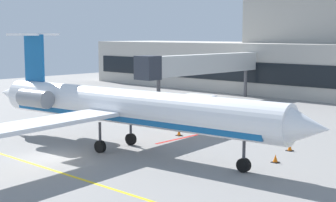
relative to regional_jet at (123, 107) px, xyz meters
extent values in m
cube|color=gray|center=(-1.83, -5.05, -3.31)|extent=(120.00, 120.00, 0.10)
cube|color=yellow|center=(-1.83, -6.89, -3.26)|extent=(108.00, 0.24, 0.01)
cube|color=red|center=(0.28, 7.14, -3.26)|extent=(0.30, 8.00, 0.01)
cube|color=#B7B2A8|center=(-9.27, 41.86, 0.36)|extent=(72.98, 13.82, 7.26)
cube|color=black|center=(-9.27, 34.90, 0.00)|extent=(70.06, 0.12, 2.85)
cube|color=silver|center=(-12.18, 25.21, 1.62)|extent=(1.40, 19.49, 2.40)
cube|color=#2D333D|center=(-12.18, 14.57, 1.62)|extent=(2.40, 2.00, 2.64)
cylinder|color=#4C4C51|center=(-12.18, 33.45, -1.42)|extent=(0.44, 0.44, 3.68)
cylinder|color=#4C4C51|center=(-12.18, 16.27, -1.42)|extent=(0.44, 0.44, 3.68)
cylinder|color=white|center=(0.51, 0.05, 0.04)|extent=(25.41, 5.10, 2.58)
cube|color=#145999|center=(0.51, 0.05, -0.67)|extent=(22.87, 4.59, 0.46)
cone|color=white|center=(13.99, 1.41, 0.04)|extent=(3.07, 2.80, 2.53)
cone|color=white|center=(-13.22, -1.33, 0.04)|extent=(3.55, 2.52, 2.19)
cube|color=white|center=(-1.31, 6.41, -0.35)|extent=(3.97, 10.69, 0.28)
cube|color=white|center=(-0.01, -6.55, -0.35)|extent=(3.97, 10.69, 0.28)
cylinder|color=gray|center=(-7.74, 1.26, 0.23)|extent=(3.22, 1.72, 1.42)
cylinder|color=gray|center=(-7.33, -2.78, 0.23)|extent=(3.22, 1.72, 1.42)
cube|color=#145999|center=(-10.05, -1.02, 3.30)|extent=(2.33, 0.47, 3.95)
cube|color=white|center=(-10.05, -1.02, 5.27)|extent=(2.21, 4.28, 0.20)
cylinder|color=#3F3F44|center=(10.07, 1.02, -1.81)|extent=(0.20, 0.20, 1.56)
cylinder|color=black|center=(10.07, 1.02, -2.81)|extent=(0.93, 0.44, 0.90)
cylinder|color=#3F3F44|center=(-0.91, 1.59, -1.81)|extent=(0.20, 0.20, 1.56)
cylinder|color=black|center=(-0.91, 1.59, -2.81)|extent=(0.93, 0.44, 0.90)
cylinder|color=#3F3F44|center=(-0.58, -1.74, -1.81)|extent=(0.20, 0.20, 1.56)
cylinder|color=black|center=(-0.58, -1.74, -2.81)|extent=(0.93, 0.44, 0.90)
cube|color=silver|center=(-4.72, 13.99, -2.67)|extent=(3.29, 3.44, 0.48)
cube|color=#B8B1A9|center=(-5.29, 13.32, -1.75)|extent=(1.94, 1.91, 1.36)
cylinder|color=black|center=(-4.81, 12.62, -2.91)|extent=(0.67, 0.71, 0.70)
cylinder|color=black|center=(-6.05, 13.69, -2.91)|extent=(0.67, 0.71, 0.70)
cylinder|color=black|center=(-3.38, 14.28, -2.91)|extent=(0.67, 0.71, 0.70)
cylinder|color=black|center=(-4.62, 15.35, -2.91)|extent=(0.67, 0.71, 0.70)
cone|color=orange|center=(10.23, 4.49, -2.99)|extent=(0.36, 0.36, 0.55)
cube|color=black|center=(10.23, 4.49, -3.24)|extent=(0.47, 0.47, 0.04)
cone|color=orange|center=(-0.61, 6.88, -2.99)|extent=(0.36, 0.36, 0.55)
cube|color=black|center=(-0.61, 6.88, -3.24)|extent=(0.47, 0.47, 0.04)
cone|color=orange|center=(9.18, 8.23, -2.99)|extent=(0.36, 0.36, 0.55)
cube|color=black|center=(9.18, 8.23, -3.24)|extent=(0.47, 0.47, 0.04)
camera|label=1|loc=(27.80, -24.80, 5.30)|focal=54.47mm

